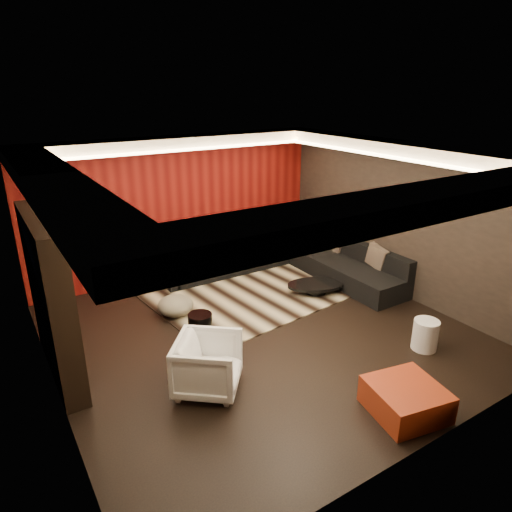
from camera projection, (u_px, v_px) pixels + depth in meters
floor at (260, 333)px, 7.25m from camera, size 6.00×6.00×0.02m
ceiling at (261, 153)px, 6.25m from camera, size 6.00×6.00×0.02m
wall_back at (179, 207)px, 9.13m from camera, size 6.00×0.02×2.80m
wall_left at (41, 297)px, 5.25m from camera, size 0.02×6.00×2.80m
wall_right at (400, 220)px, 8.26m from camera, size 0.02×6.00×2.80m
red_feature_wall at (180, 207)px, 9.10m from camera, size 5.98×0.05×2.78m
soffit_back at (182, 142)px, 8.43m from camera, size 6.00×0.60×0.22m
soffit_front at (421, 202)px, 4.16m from camera, size 6.00×0.60×0.22m
soffit_left at (52, 184)px, 4.95m from camera, size 0.60×4.80×0.22m
soffit_right at (396, 148)px, 7.64m from camera, size 0.60×4.80×0.22m
cove_back at (190, 149)px, 8.19m from camera, size 4.80×0.08×0.04m
cove_front at (392, 204)px, 4.46m from camera, size 4.80×0.08×0.04m
cove_left at (86, 188)px, 5.15m from camera, size 0.08×4.80×0.04m
cove_right at (381, 155)px, 7.51m from camera, size 0.08×4.80×0.04m
tv_surround at (51, 298)px, 5.91m from camera, size 0.30×2.00×2.20m
tv_screen at (60, 271)px, 5.86m from camera, size 0.04×1.30×0.80m
tv_shelf at (68, 322)px, 6.13m from camera, size 0.04×1.60×0.04m
rug at (254, 286)px, 8.88m from camera, size 4.30×3.41×0.02m
coffee_table at (316, 288)px, 8.57m from camera, size 1.40×1.40×0.18m
drum_stool at (200, 327)px, 6.94m from camera, size 0.46×0.46×0.43m
striped_pouf at (176, 305)px, 7.72m from camera, size 0.80×0.80×0.33m
white_side_table at (425, 335)px, 6.73m from camera, size 0.39×0.39×0.46m
orange_ottoman at (406, 399)px, 5.43m from camera, size 0.95×0.95×0.36m
armchair at (208, 365)px, 5.78m from camera, size 1.12×1.12×0.73m
sectional_sofa at (282, 260)px, 9.49m from camera, size 3.65×3.50×0.75m
throw_pillows at (307, 242)px, 9.49m from camera, size 2.02×2.73×0.50m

